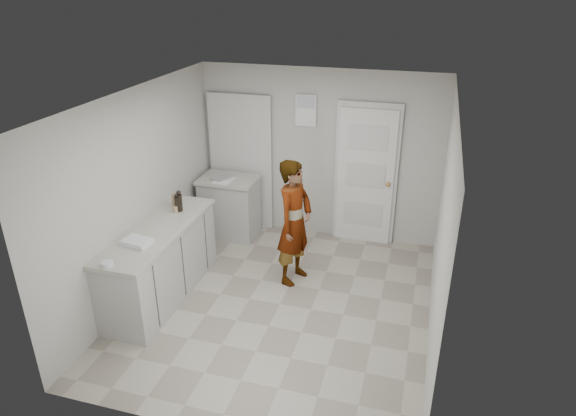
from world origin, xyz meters
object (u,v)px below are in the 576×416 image
(baking_dish, at_px, (137,242))
(egg_bowl, at_px, (107,264))
(spice_jar, at_px, (176,209))
(cake_mix_box, at_px, (176,200))
(oil_cruet_a, at_px, (179,201))
(oil_cruet_b, at_px, (177,203))
(person, at_px, (294,223))

(baking_dish, relative_size, egg_bowl, 2.71)
(spice_jar, bearing_deg, baking_dish, -91.66)
(cake_mix_box, distance_m, spice_jar, 0.19)
(oil_cruet_a, distance_m, baking_dish, 0.93)
(egg_bowl, bearing_deg, baking_dish, 84.64)
(spice_jar, bearing_deg, cake_mix_box, 113.96)
(cake_mix_box, bearing_deg, egg_bowl, -109.17)
(cake_mix_box, xyz_separation_m, spice_jar, (0.08, -0.17, -0.04))
(oil_cruet_b, bearing_deg, oil_cruet_a, 66.16)
(oil_cruet_b, bearing_deg, person, 12.52)
(oil_cruet_a, height_order, oil_cruet_b, oil_cruet_a)
(spice_jar, height_order, oil_cruet_a, oil_cruet_a)
(oil_cruet_b, relative_size, baking_dish, 0.74)
(person, relative_size, cake_mix_box, 9.52)
(baking_dish, bearing_deg, oil_cruet_a, 86.63)
(oil_cruet_b, height_order, egg_bowl, oil_cruet_b)
(oil_cruet_a, relative_size, egg_bowl, 2.25)
(person, distance_m, oil_cruet_b, 1.49)
(baking_dish, bearing_deg, person, 39.28)
(oil_cruet_b, bearing_deg, baking_dish, -92.38)
(spice_jar, height_order, egg_bowl, spice_jar)
(oil_cruet_b, xyz_separation_m, egg_bowl, (-0.08, -1.39, -0.09))
(cake_mix_box, distance_m, oil_cruet_b, 0.18)
(baking_dish, bearing_deg, spice_jar, 88.34)
(spice_jar, distance_m, oil_cruet_a, 0.11)
(baking_dish, height_order, egg_bowl, baking_dish)
(spice_jar, height_order, baking_dish, spice_jar)
(cake_mix_box, bearing_deg, baking_dish, -106.53)
(egg_bowl, bearing_deg, spice_jar, 86.99)
(cake_mix_box, xyz_separation_m, oil_cruet_b, (0.09, -0.15, 0.03))
(person, bearing_deg, cake_mix_box, 112.29)
(cake_mix_box, bearing_deg, person, -13.08)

